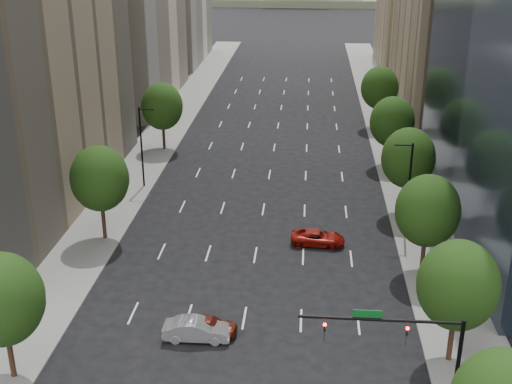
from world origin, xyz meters
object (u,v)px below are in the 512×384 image
(car_maroon, at_px, (207,325))
(car_red_far, at_px, (318,238))
(car_silver, at_px, (197,329))
(traffic_signal, at_px, (415,346))

(car_maroon, height_order, car_red_far, car_maroon)
(car_silver, relative_size, car_red_far, 0.97)
(car_silver, height_order, car_red_far, car_silver)
(traffic_signal, xyz_separation_m, car_maroon, (-12.92, 7.75, -4.45))
(car_maroon, relative_size, car_silver, 0.91)
(car_silver, bearing_deg, car_maroon, -46.49)
(traffic_signal, height_order, car_maroon, traffic_signal)
(traffic_signal, height_order, car_red_far, traffic_signal)
(traffic_signal, bearing_deg, car_maroon, 149.06)
(traffic_signal, relative_size, car_maroon, 2.14)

